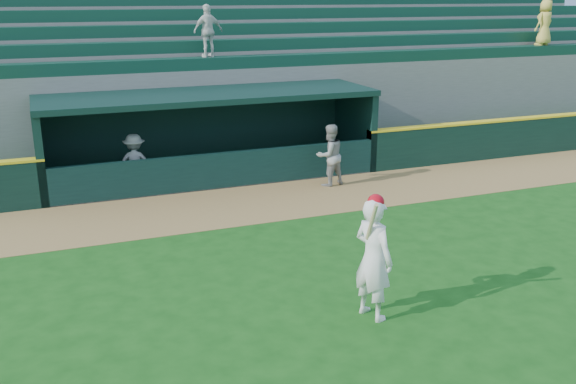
# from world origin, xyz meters

# --- Properties ---
(ground) EXTENTS (120.00, 120.00, 0.00)m
(ground) POSITION_xyz_m (0.00, 0.00, 0.00)
(ground) COLOR #154912
(ground) RESTS_ON ground
(warning_track) EXTENTS (40.00, 3.00, 0.01)m
(warning_track) POSITION_xyz_m (0.00, 4.90, 0.01)
(warning_track) COLOR olive
(warning_track) RESTS_ON ground
(field_wall_right) EXTENTS (15.50, 0.30, 1.20)m
(field_wall_right) POSITION_xyz_m (12.25, 6.55, 0.60)
(field_wall_right) COLOR black
(field_wall_right) RESTS_ON ground
(wall_stripe_right) EXTENTS (15.50, 0.32, 0.06)m
(wall_stripe_right) POSITION_xyz_m (12.25, 6.55, 1.23)
(wall_stripe_right) COLOR yellow
(wall_stripe_right) RESTS_ON field_wall_right
(dugout_player_front) EXTENTS (0.95, 0.80, 1.71)m
(dugout_player_front) POSITION_xyz_m (2.83, 5.69, 0.86)
(dugout_player_front) COLOR gray
(dugout_player_front) RESTS_ON ground
(dugout_player_inside) EXTENTS (1.11, 0.79, 1.55)m
(dugout_player_inside) POSITION_xyz_m (-2.25, 7.14, 0.78)
(dugout_player_inside) COLOR gray
(dugout_player_inside) RESTS_ON ground
(dugout) EXTENTS (9.40, 2.80, 2.46)m
(dugout) POSITION_xyz_m (0.00, 8.00, 1.36)
(dugout) COLOR slate
(dugout) RESTS_ON ground
(stands) EXTENTS (34.50, 6.27, 7.62)m
(stands) POSITION_xyz_m (-0.02, 12.57, 2.40)
(stands) COLOR slate
(stands) RESTS_ON ground
(batter_at_plate) EXTENTS (0.71, 0.91, 2.13)m
(batter_at_plate) POSITION_xyz_m (0.28, -1.46, 1.05)
(batter_at_plate) COLOR white
(batter_at_plate) RESTS_ON ground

